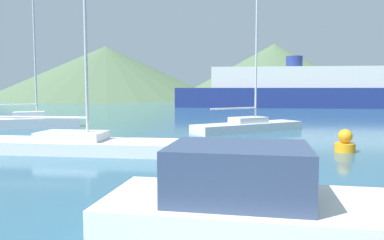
% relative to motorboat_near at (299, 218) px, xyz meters
% --- Properties ---
extents(motorboat_near, '(6.33, 3.35, 2.29)m').
position_rel_motorboat_near_xyz_m(motorboat_near, '(0.00, 0.00, 0.00)').
color(motorboat_near, white).
rests_on(motorboat_near, ground_plane).
extents(sailboat_inner, '(7.11, 4.98, 8.48)m').
position_rel_motorboat_near_xyz_m(sailboat_inner, '(2.14, 16.37, -0.13)').
color(sailboat_inner, silver).
rests_on(sailboat_inner, ground_plane).
extents(sailboat_middle, '(6.41, 3.44, 8.44)m').
position_rel_motorboat_near_xyz_m(sailboat_middle, '(-11.74, 18.82, -0.06)').
color(sailboat_middle, silver).
rests_on(sailboat_middle, ground_plane).
extents(sailboat_outer, '(8.93, 3.52, 9.02)m').
position_rel_motorboat_near_xyz_m(sailboat_outer, '(-6.22, 9.30, -0.16)').
color(sailboat_outer, white).
rests_on(sailboat_outer, ground_plane).
extents(ferry_distant, '(33.09, 13.56, 7.01)m').
position_rel_motorboat_near_xyz_m(ferry_distant, '(13.82, 46.13, 1.88)').
color(ferry_distant, navy).
rests_on(ferry_distant, ground_plane).
extents(buoy_marker, '(0.80, 0.80, 0.92)m').
position_rel_motorboat_near_xyz_m(buoy_marker, '(4.72, 8.98, -0.13)').
color(buoy_marker, orange).
rests_on(buoy_marker, ground_plane).
extents(hill_west, '(55.15, 55.15, 12.75)m').
position_rel_motorboat_near_xyz_m(hill_west, '(-20.04, 86.30, 5.87)').
color(hill_west, '#4C6647').
rests_on(hill_west, ground_plane).
extents(hill_central, '(46.19, 46.19, 12.65)m').
position_rel_motorboat_near_xyz_m(hill_central, '(19.28, 79.58, 5.82)').
color(hill_central, '#4C6647').
rests_on(hill_central, ground_plane).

